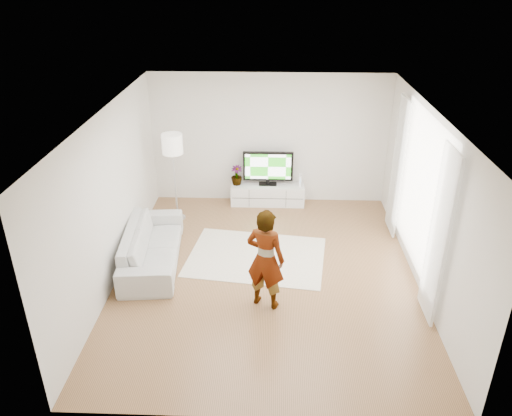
{
  "coord_description": "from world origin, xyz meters",
  "views": [
    {
      "loc": [
        0.09,
        -7.12,
        4.79
      ],
      "look_at": [
        -0.19,
        0.4,
        1.06
      ],
      "focal_mm": 35.0,
      "sensor_mm": 36.0,
      "label": 1
    }
  ],
  "objects_px": {
    "floor_lamp": "(173,148)",
    "sofa": "(152,245)",
    "rug": "(256,257)",
    "player": "(265,259)",
    "television": "(268,167)",
    "media_console": "(268,194)"
  },
  "relations": [
    {
      "from": "rug",
      "to": "floor_lamp",
      "type": "xyz_separation_m",
      "value": [
        -1.69,
        1.47,
        1.53
      ]
    },
    {
      "from": "rug",
      "to": "television",
      "type": "bearing_deg",
      "value": 85.74
    },
    {
      "from": "media_console",
      "to": "floor_lamp",
      "type": "bearing_deg",
      "value": -157.81
    },
    {
      "from": "television",
      "to": "rug",
      "type": "relative_size",
      "value": 0.45
    },
    {
      "from": "sofa",
      "to": "floor_lamp",
      "type": "distance_m",
      "value": 2.08
    },
    {
      "from": "media_console",
      "to": "sofa",
      "type": "xyz_separation_m",
      "value": [
        -1.98,
        -2.45,
        0.11
      ]
    },
    {
      "from": "media_console",
      "to": "player",
      "type": "xyz_separation_m",
      "value": [
        0.02,
        -3.6,
        0.6
      ]
    },
    {
      "from": "rug",
      "to": "player",
      "type": "relative_size",
      "value": 1.47
    },
    {
      "from": "television",
      "to": "sofa",
      "type": "distance_m",
      "value": 3.21
    },
    {
      "from": "media_console",
      "to": "rug",
      "type": "relative_size",
      "value": 0.66
    },
    {
      "from": "floor_lamp",
      "to": "sofa",
      "type": "bearing_deg",
      "value": -94.37
    },
    {
      "from": "rug",
      "to": "player",
      "type": "height_order",
      "value": "player"
    },
    {
      "from": "television",
      "to": "sofa",
      "type": "xyz_separation_m",
      "value": [
        -1.98,
        -2.47,
        -0.52
      ]
    },
    {
      "from": "television",
      "to": "rug",
      "type": "bearing_deg",
      "value": -94.26
    },
    {
      "from": "television",
      "to": "rug",
      "type": "height_order",
      "value": "television"
    },
    {
      "from": "player",
      "to": "sofa",
      "type": "relative_size",
      "value": 0.71
    },
    {
      "from": "media_console",
      "to": "sofa",
      "type": "distance_m",
      "value": 3.15
    },
    {
      "from": "media_console",
      "to": "player",
      "type": "bearing_deg",
      "value": -89.7
    },
    {
      "from": "floor_lamp",
      "to": "media_console",
      "type": "bearing_deg",
      "value": 22.19
    },
    {
      "from": "player",
      "to": "floor_lamp",
      "type": "height_order",
      "value": "floor_lamp"
    },
    {
      "from": "sofa",
      "to": "player",
      "type": "bearing_deg",
      "value": -125.55
    },
    {
      "from": "rug",
      "to": "sofa",
      "type": "height_order",
      "value": "sofa"
    }
  ]
}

